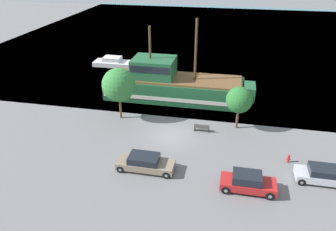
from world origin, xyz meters
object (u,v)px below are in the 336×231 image
Objects in this scene: bench_promenade_east at (202,128)px; moored_boat_dockside at (115,63)px; parked_car_curb_rear at (248,182)px; fire_hydrant at (288,158)px; parked_car_curb_front at (325,175)px; pirate_ship at (172,84)px; parked_car_curb_mid at (145,163)px.

moored_boat_dockside is at bearing 131.24° from bench_promenade_east.
parked_car_curb_rear reaches higher than bench_promenade_east.
fire_hydrant is 8.90m from bench_promenade_east.
bench_promenade_east is (-10.51, 6.11, -0.25)m from parked_car_curb_front.
parked_car_curb_mid is (0.69, -15.08, -1.11)m from pirate_ship.
moored_boat_dockside is 1.43× the size of parked_car_curb_mid.
parked_car_curb_mid is at bearing -87.37° from pirate_ship.
parked_car_curb_rear is at bearing -159.51° from parked_car_curb_front.
parked_car_curb_mid is at bearing 173.38° from parked_car_curb_rear.
pirate_ship reaches higher than parked_car_curb_mid.
parked_car_curb_front is 3.37m from fire_hydrant.
parked_car_curb_mid reaches higher than bench_promenade_east.
moored_boat_dockside reaches higher than fire_hydrant.
parked_car_curb_front is 6.44m from parked_car_curb_rear.
parked_car_curb_mid is 12.49m from fire_hydrant.
pirate_ship is 3.98× the size of parked_car_curb_front.
parked_car_curb_front reaches higher than fire_hydrant.
pirate_ship is 9.08m from bench_promenade_east.
moored_boat_dockside is 32.50m from fire_hydrant.
pirate_ship is at bearing 119.56° from parked_car_curb_rear.
moored_boat_dockside is at bearing 115.11° from parked_car_curb_mid.
parked_car_curb_rear is at bearing -52.45° from moored_boat_dockside.
moored_boat_dockside is 1.52× the size of parked_car_curb_front.
parked_car_curb_mid is at bearing -64.89° from moored_boat_dockside.
parked_car_curb_front is at bearing -42.56° from moored_boat_dockside.
parked_car_curb_front is (15.14, -13.80, -1.11)m from pirate_ship.
bench_promenade_east is at bearing -48.76° from moored_boat_dockside.
moored_boat_dockside is 33.44m from parked_car_curb_rear.
fire_hydrant is at bearing 137.41° from parked_car_curb_front.
pirate_ship reaches higher than parked_car_curb_front.
parked_car_curb_rear is at bearing -6.62° from parked_car_curb_mid.
fire_hydrant is 0.49× the size of bench_promenade_east.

